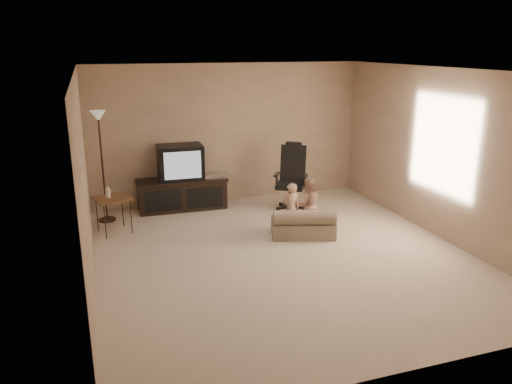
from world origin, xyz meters
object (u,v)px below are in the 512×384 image
at_px(tv_stand, 182,182).
at_px(toddler_left, 291,209).
at_px(child_sofa, 303,225).
at_px(side_table, 112,199).
at_px(floor_lamp, 100,142).
at_px(toddler_right, 307,204).
at_px(office_chair, 291,186).

relative_size(tv_stand, toddler_left, 1.95).
bearing_deg(child_sofa, side_table, 174.52).
bearing_deg(floor_lamp, toddler_left, -30.81).
height_order(child_sofa, toddler_right, toddler_right).
distance_m(tv_stand, toddler_right, 2.38).
relative_size(floor_lamp, child_sofa, 1.73).
height_order(floor_lamp, toddler_right, floor_lamp).
relative_size(tv_stand, office_chair, 1.38).
distance_m(child_sofa, toddler_left, 0.30).
xyz_separation_m(side_table, child_sofa, (2.71, -1.10, -0.36)).
height_order(tv_stand, toddler_right, tv_stand).
distance_m(office_chair, toddler_right, 1.13).
relative_size(tv_stand, child_sofa, 1.54).
bearing_deg(toddler_left, side_table, -21.21).
relative_size(child_sofa, toddler_right, 1.22).
bearing_deg(toddler_left, tv_stand, -54.18).
xyz_separation_m(tv_stand, toddler_right, (1.64, -1.73, -0.04)).
bearing_deg(office_chair, floor_lamp, -154.18).
height_order(floor_lamp, toddler_left, floor_lamp).
xyz_separation_m(tv_stand, toddler_left, (1.33, -1.82, -0.06)).
bearing_deg(toddler_left, floor_lamp, -30.97).
distance_m(tv_stand, toddler_left, 2.26).
distance_m(side_table, toddler_right, 3.00).
distance_m(office_chair, floor_lamp, 3.29).
bearing_deg(office_chair, toddler_right, -67.29).
distance_m(tv_stand, side_table, 1.49).
distance_m(side_table, toddler_left, 2.73).
bearing_deg(toddler_right, tv_stand, -38.60).
bearing_deg(toddler_right, floor_lamp, -18.67).
height_order(office_chair, toddler_left, office_chair).
bearing_deg(side_table, tv_stand, 34.67).
relative_size(toddler_left, toddler_right, 0.96).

